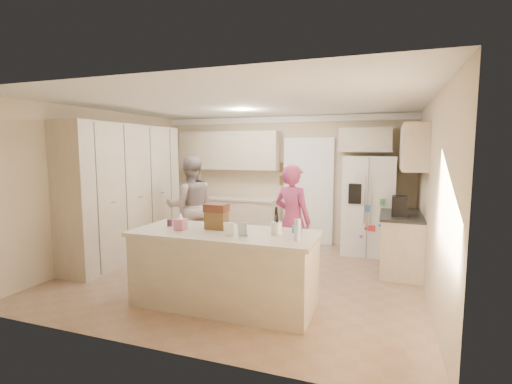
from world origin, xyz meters
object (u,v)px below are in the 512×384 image
(island_base, at_px, (225,270))
(coffee_maker, at_px, (399,206))
(teen_boy, at_px, (191,206))
(refrigerator, at_px, (368,206))
(dollhouse_body, at_px, (217,220))
(tissue_box, at_px, (180,224))
(utensil_crock, at_px, (276,228))
(teen_girl, at_px, (292,220))

(island_base, bearing_deg, coffee_maker, 42.83)
(island_base, relative_size, teen_boy, 1.22)
(coffee_maker, bearing_deg, refrigerator, 115.12)
(dollhouse_body, bearing_deg, tissue_box, -153.43)
(dollhouse_body, bearing_deg, coffee_maker, 39.29)
(utensil_crock, height_order, teen_boy, teen_boy)
(refrigerator, distance_m, utensil_crock, 3.04)
(dollhouse_body, distance_m, teen_boy, 2.14)
(utensil_crock, relative_size, tissue_box, 1.07)
(island_base, distance_m, teen_girl, 1.52)
(coffee_maker, distance_m, tissue_box, 3.28)
(tissue_box, bearing_deg, utensil_crock, 7.13)
(refrigerator, xyz_separation_m, coffee_maker, (0.49, -1.05, 0.17))
(refrigerator, bearing_deg, island_base, -117.42)
(refrigerator, bearing_deg, dollhouse_body, -120.51)
(tissue_box, relative_size, dollhouse_body, 0.54)
(refrigerator, relative_size, island_base, 0.82)
(coffee_maker, height_order, dollhouse_body, coffee_maker)
(utensil_crock, height_order, teen_girl, teen_girl)
(island_base, bearing_deg, refrigerator, 62.23)
(island_base, relative_size, teen_girl, 1.29)
(refrigerator, xyz_separation_m, teen_boy, (-3.02, -1.18, 0.00))
(utensil_crock, relative_size, teen_girl, 0.09)
(teen_boy, bearing_deg, dollhouse_body, 94.16)
(island_base, bearing_deg, utensil_crock, 4.40)
(coffee_maker, relative_size, teen_girl, 0.18)
(refrigerator, distance_m, tissue_box, 3.71)
(tissue_box, bearing_deg, teen_boy, 116.00)
(island_base, height_order, utensil_crock, utensil_crock)
(dollhouse_body, height_order, teen_boy, teen_boy)
(coffee_maker, bearing_deg, island_base, -137.17)
(island_base, bearing_deg, teen_girl, 69.22)
(coffee_maker, xyz_separation_m, teen_boy, (-3.52, -0.12, -0.17))
(refrigerator, bearing_deg, teen_boy, -158.40)
(utensil_crock, height_order, tissue_box, utensil_crock)
(island_base, distance_m, teen_boy, 2.35)
(coffee_maker, distance_m, island_base, 2.87)
(island_base, height_order, teen_boy, teen_boy)
(teen_boy, bearing_deg, coffee_maker, 148.03)
(dollhouse_body, bearing_deg, teen_boy, 128.10)
(teen_boy, bearing_deg, island_base, 95.56)
(teen_girl, bearing_deg, utensil_crock, 116.38)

